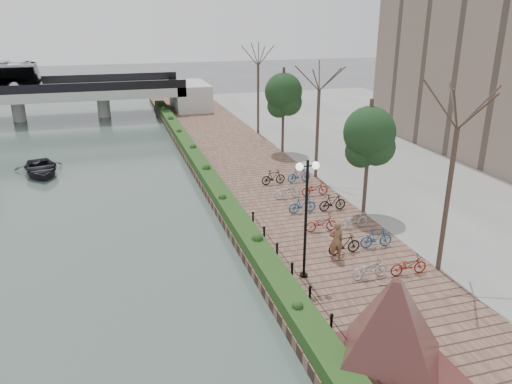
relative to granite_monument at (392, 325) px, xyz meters
name	(u,v)px	position (x,y,z in m)	size (l,w,h in m)	color
ground	(284,335)	(-2.38, 3.25, -2.11)	(220.00, 220.00, 0.00)	#59595B
promenade	(255,178)	(1.62, 20.75, -1.86)	(8.00, 75.00, 0.50)	brown
inland_pavement	(448,160)	(17.62, 20.75, -1.86)	(24.00, 75.00, 0.50)	gray
hedge	(201,165)	(-1.78, 23.25, -1.31)	(1.10, 56.00, 0.60)	#1D3D16
chain_fence	(301,283)	(-0.98, 5.25, -1.26)	(0.10, 14.10, 0.70)	black
granite_monument	(392,325)	(0.00, 0.00, 0.00)	(4.97, 4.97, 3.18)	#47211E
lamppost	(307,195)	(-0.40, 6.34, 2.13)	(1.02, 0.32, 5.24)	black
motorcycle	(386,303)	(1.54, 2.81, -1.18)	(0.43, 1.38, 0.86)	black
pedestrian	(336,240)	(1.62, 7.46, -0.69)	(0.68, 0.44, 1.85)	brown
bicycle_parking	(327,213)	(3.12, 11.71, -1.14)	(2.40, 14.69, 1.00)	#A8A8AD
street_trees	(339,143)	(5.62, 15.93, 1.57)	(3.20, 37.12, 6.80)	#372A20
bridge	(10,91)	(-17.94, 48.25, 1.26)	(36.00, 10.77, 6.50)	#AFAFAA
boat	(40,168)	(-13.10, 26.70, -1.59)	(3.45, 4.83, 1.00)	black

